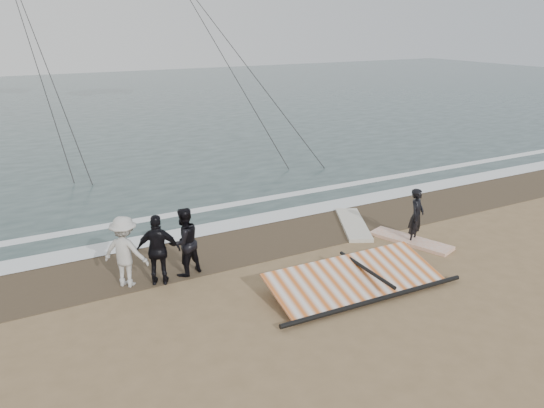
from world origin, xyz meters
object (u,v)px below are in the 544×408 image
at_px(board_white, 411,241).
at_px(sail_rig, 349,280).
at_px(man_main, 416,216).
at_px(board_cream, 353,224).

height_order(board_white, sail_rig, sail_rig).
height_order(man_main, board_cream, man_main).
xyz_separation_m(board_cream, sail_rig, (-2.48, -3.15, 0.14)).
distance_m(board_white, sail_rig, 3.44).
bearing_deg(board_cream, sail_rig, -101.63).
bearing_deg(sail_rig, board_cream, 51.85).
distance_m(board_white, board_cream, 1.91).
bearing_deg(man_main, sail_rig, 174.66).
height_order(man_main, sail_rig, man_main).
relative_size(man_main, board_white, 0.67).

